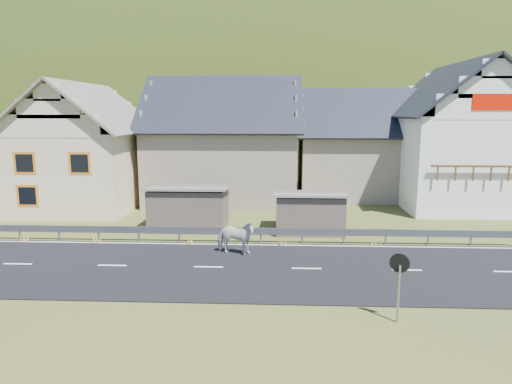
{
  "coord_description": "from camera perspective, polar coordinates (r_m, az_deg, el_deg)",
  "views": [
    {
      "loc": [
        2.77,
        -17.67,
        6.34
      ],
      "look_at": [
        1.75,
        4.15,
        2.43
      ],
      "focal_mm": 32.0,
      "sensor_mm": 36.0,
      "label": 1
    }
  ],
  "objects": [
    {
      "name": "conifer_patch",
      "position": [
        140.14,
        -21.98,
        9.29
      ],
      "size": [
        76.0,
        50.0,
        28.0
      ],
      "primitive_type": "ellipsoid",
      "color": "black",
      "rests_on": "ground"
    },
    {
      "name": "house_stone_a",
      "position": [
        32.93,
        -3.94,
        7.16
      ],
      "size": [
        10.8,
        9.8,
        8.9
      ],
      "color": "gray",
      "rests_on": "ground"
    },
    {
      "name": "guardrail",
      "position": [
        22.29,
        -4.58,
        -4.9
      ],
      "size": [
        28.1,
        0.09,
        0.75
      ],
      "color": "#93969B",
      "rests_on": "ground"
    },
    {
      "name": "house_cream",
      "position": [
        32.37,
        -20.7,
        5.99
      ],
      "size": [
        7.8,
        9.8,
        8.3
      ],
      "color": "beige",
      "rests_on": "ground"
    },
    {
      "name": "ground",
      "position": [
        18.98,
        -5.96,
        -9.42
      ],
      "size": [
        160.0,
        160.0,
        0.0
      ],
      "primitive_type": "plane",
      "color": "#39491B",
      "rests_on": "ground"
    },
    {
      "name": "road",
      "position": [
        18.97,
        -5.96,
        -9.36
      ],
      "size": [
        60.0,
        7.0,
        0.04
      ],
      "primitive_type": "cube",
      "color": "black",
      "rests_on": "ground"
    },
    {
      "name": "traffic_mirror",
      "position": [
        14.5,
        17.47,
        -9.52
      ],
      "size": [
        0.56,
        0.29,
        2.15
      ],
      "rotation": [
        0.0,
        0.0,
        -0.42
      ],
      "color": "#93969B",
      "rests_on": "ground"
    },
    {
      "name": "house_white",
      "position": [
        33.97,
        23.96,
        7.13
      ],
      "size": [
        8.8,
        10.8,
        9.7
      ],
      "color": "white",
      "rests_on": "ground"
    },
    {
      "name": "lane_markings",
      "position": [
        18.96,
        -5.97,
        -9.29
      ],
      "size": [
        60.0,
        6.6,
        0.01
      ],
      "primitive_type": "cube",
      "color": "silver",
      "rests_on": "road"
    },
    {
      "name": "horse",
      "position": [
        20.27,
        -2.56,
        -5.68
      ],
      "size": [
        1.23,
        1.98,
        1.55
      ],
      "primitive_type": "imported",
      "rotation": [
        0.0,
        0.0,
        1.34
      ],
      "color": "beige",
      "rests_on": "road"
    },
    {
      "name": "shed_right",
      "position": [
        24.33,
        6.69,
        -2.6
      ],
      "size": [
        3.8,
        2.9,
        2.2
      ],
      "primitive_type": "cube",
      "color": "#63564C",
      "rests_on": "ground"
    },
    {
      "name": "mountain",
      "position": [
        199.43,
        3.29,
        2.55
      ],
      "size": [
        440.0,
        280.0,
        260.0
      ],
      "primitive_type": "ellipsoid",
      "color": "#2D3E11",
      "rests_on": "ground"
    },
    {
      "name": "shed_left",
      "position": [
        25.19,
        -8.31,
        -1.96
      ],
      "size": [
        4.3,
        3.3,
        2.4
      ],
      "primitive_type": "cube",
      "color": "#63564C",
      "rests_on": "ground"
    },
    {
      "name": "house_stone_b",
      "position": [
        35.29,
        12.92,
        6.48
      ],
      "size": [
        9.8,
        8.8,
        8.1
      ],
      "color": "gray",
      "rests_on": "ground"
    }
  ]
}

